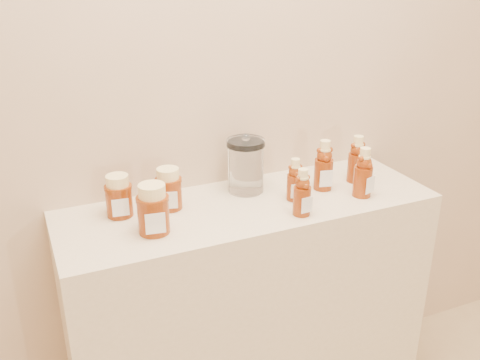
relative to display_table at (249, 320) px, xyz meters
name	(u,v)px	position (x,y,z in m)	size (l,w,h in m)	color
wall_back	(224,49)	(0.00, 0.20, 0.90)	(3.50, 0.02, 2.70)	tan
display_table	(249,320)	(0.00, 0.00, 0.00)	(1.20, 0.40, 0.90)	beige
bear_bottle_back_left	(295,177)	(0.14, -0.03, 0.53)	(0.05, 0.05, 0.16)	#6B2308
bear_bottle_back_mid	(324,162)	(0.27, 0.01, 0.55)	(0.07, 0.07, 0.19)	#6B2308
bear_bottle_back_right	(357,156)	(0.41, 0.02, 0.54)	(0.06, 0.06, 0.18)	#6B2308
bear_bottle_front_left	(302,189)	(0.11, -0.13, 0.53)	(0.06, 0.06, 0.17)	#6B2308
bear_bottle_front_right	(364,169)	(0.36, -0.09, 0.54)	(0.06, 0.06, 0.19)	#6B2308
honey_jar_left	(119,196)	(-0.39, 0.08, 0.51)	(0.08, 0.08, 0.13)	#6B2308
honey_jar_back	(169,189)	(-0.24, 0.07, 0.52)	(0.08, 0.08, 0.13)	#6B2308
honey_jar_front	(153,209)	(-0.32, -0.06, 0.52)	(0.09, 0.09, 0.15)	#6B2308
glass_canister	(246,163)	(0.03, 0.10, 0.55)	(0.13, 0.13, 0.19)	white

